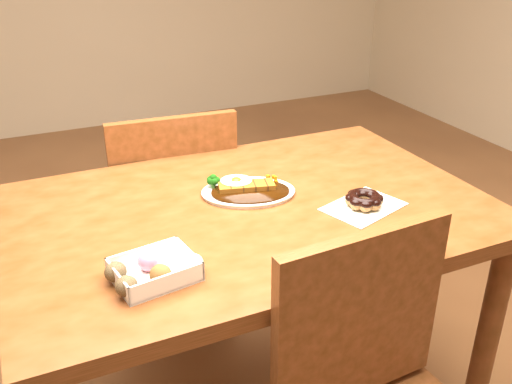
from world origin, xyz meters
name	(u,v)px	position (x,y,z in m)	size (l,w,h in m)	color
table	(250,240)	(0.00, 0.00, 0.65)	(1.20, 0.80, 0.75)	#4F2B0F
chair_far	(171,215)	(-0.06, 0.53, 0.48)	(0.45, 0.45, 0.87)	#4F2B0F
katsu_curry_plate	(247,190)	(0.02, 0.07, 0.76)	(0.28, 0.24, 0.05)	white
donut_box	(153,270)	(-0.31, -0.22, 0.77)	(0.19, 0.15, 0.05)	white
pon_de_ring	(364,200)	(0.26, -0.12, 0.77)	(0.23, 0.19, 0.04)	silver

